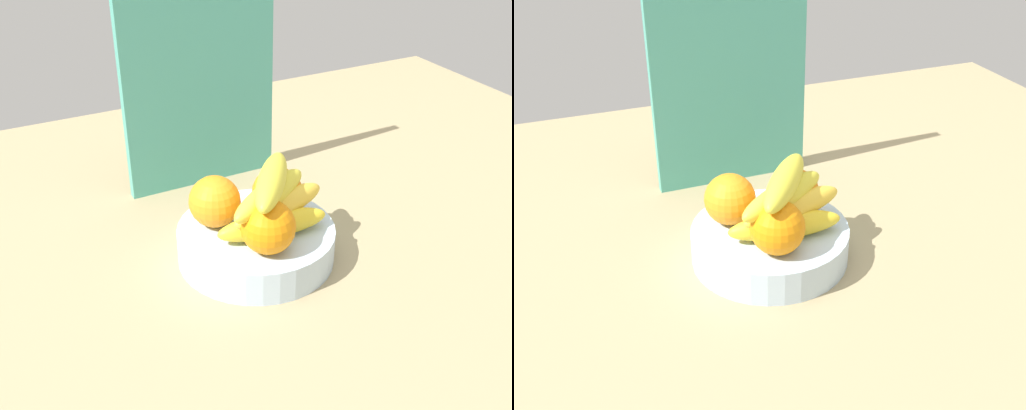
% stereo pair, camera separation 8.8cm
% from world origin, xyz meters
% --- Properties ---
extents(ground_plane, '(1.80, 1.40, 0.03)m').
position_xyz_m(ground_plane, '(0.00, 0.00, -0.01)').
color(ground_plane, '#9A8A63').
extents(fruit_bowl, '(0.24, 0.24, 0.05)m').
position_xyz_m(fruit_bowl, '(0.02, 0.02, 0.03)').
color(fruit_bowl, silver).
rests_on(fruit_bowl, ground_plane).
extents(orange_front_left, '(0.08, 0.08, 0.08)m').
position_xyz_m(orange_front_left, '(-0.03, 0.06, 0.09)').
color(orange_front_left, orange).
rests_on(orange_front_left, fruit_bowl).
extents(orange_front_right, '(0.08, 0.08, 0.08)m').
position_xyz_m(orange_front_right, '(0.01, -0.04, 0.09)').
color(orange_front_right, orange).
rests_on(orange_front_right, fruit_bowl).
extents(orange_center, '(0.08, 0.08, 0.08)m').
position_xyz_m(orange_center, '(0.07, 0.04, 0.09)').
color(orange_center, orange).
rests_on(orange_center, fruit_bowl).
extents(banana_bunch, '(0.19, 0.16, 0.11)m').
position_xyz_m(banana_bunch, '(0.04, -0.00, 0.11)').
color(banana_bunch, yellow).
rests_on(banana_bunch, fruit_bowl).
extents(cutting_board, '(0.28, 0.02, 0.36)m').
position_xyz_m(cutting_board, '(0.05, 0.29, 0.18)').
color(cutting_board, teal).
rests_on(cutting_board, ground_plane).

